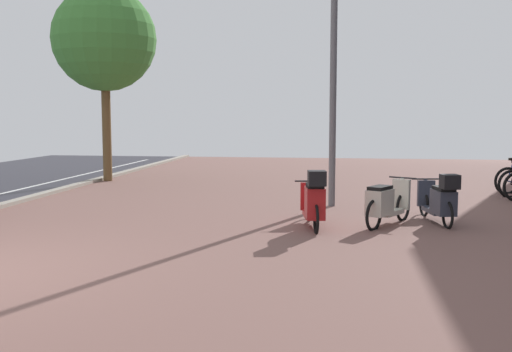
{
  "coord_description": "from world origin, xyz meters",
  "views": [
    {
      "loc": [
        4.53,
        -6.32,
        1.91
      ],
      "look_at": [
        3.47,
        1.19,
        1.13
      ],
      "focal_mm": 41.55,
      "sensor_mm": 36.0,
      "label": 1
    }
  ],
  "objects_px": {
    "scooter_mid": "(314,201)",
    "scooter_far": "(440,200)",
    "street_tree": "(104,40)",
    "scooter_near": "(386,204)",
    "lamp_post": "(334,36)"
  },
  "relations": [
    {
      "from": "scooter_near",
      "to": "scooter_far",
      "type": "xyz_separation_m",
      "value": [
        0.96,
        0.34,
        0.03
      ]
    },
    {
      "from": "lamp_post",
      "to": "street_tree",
      "type": "bearing_deg",
      "value": 149.17
    },
    {
      "from": "scooter_near",
      "to": "lamp_post",
      "type": "xyz_separation_m",
      "value": [
        -0.95,
        2.14,
        3.12
      ]
    },
    {
      "from": "scooter_near",
      "to": "scooter_far",
      "type": "relative_size",
      "value": 0.87
    },
    {
      "from": "scooter_mid",
      "to": "street_tree",
      "type": "bearing_deg",
      "value": 134.07
    },
    {
      "from": "street_tree",
      "to": "scooter_near",
      "type": "bearing_deg",
      "value": -38.95
    },
    {
      "from": "street_tree",
      "to": "scooter_far",
      "type": "bearing_deg",
      "value": -34.07
    },
    {
      "from": "scooter_far",
      "to": "lamp_post",
      "type": "bearing_deg",
      "value": 136.55
    },
    {
      "from": "scooter_mid",
      "to": "scooter_far",
      "type": "height_order",
      "value": "scooter_mid"
    },
    {
      "from": "scooter_near",
      "to": "street_tree",
      "type": "xyz_separation_m",
      "value": [
        -7.46,
        6.03,
        3.63
      ]
    },
    {
      "from": "scooter_near",
      "to": "street_tree",
      "type": "distance_m",
      "value": 10.25
    },
    {
      "from": "scooter_mid",
      "to": "scooter_far",
      "type": "bearing_deg",
      "value": 19.18
    },
    {
      "from": "lamp_post",
      "to": "street_tree",
      "type": "xyz_separation_m",
      "value": [
        -6.51,
        3.88,
        0.51
      ]
    },
    {
      "from": "scooter_mid",
      "to": "scooter_far",
      "type": "xyz_separation_m",
      "value": [
        2.17,
        0.76,
        -0.04
      ]
    },
    {
      "from": "scooter_far",
      "to": "street_tree",
      "type": "xyz_separation_m",
      "value": [
        -8.41,
        5.69,
        3.6
      ]
    }
  ]
}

